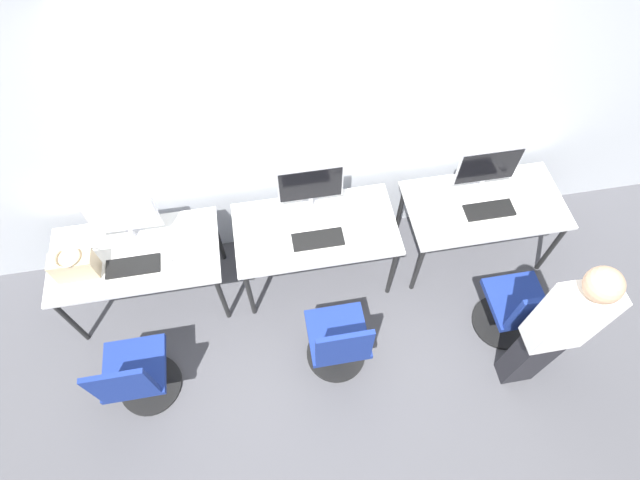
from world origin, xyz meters
name	(u,v)px	position (x,y,z in m)	size (l,w,h in m)	color
ground_plane	(323,306)	(0.00, 0.00, 0.00)	(20.00, 20.00, 0.00)	#4C4C51
wall_back	(304,121)	(0.00, 0.81, 1.40)	(12.00, 0.05, 2.80)	#B7BCC1
desk_left	(137,259)	(-1.39, 0.34, 0.64)	(1.27, 0.69, 0.71)	silver
monitor_left	(124,218)	(-1.39, 0.50, 0.96)	(0.51, 0.17, 0.44)	#B2B2B7
keyboard_left	(133,266)	(-1.39, 0.23, 0.72)	(0.40, 0.16, 0.02)	black
mouse_left	(169,258)	(-1.13, 0.25, 0.73)	(0.06, 0.09, 0.03)	silver
office_chair_left	(137,378)	(-1.45, -0.50, 0.37)	(0.48, 0.48, 0.90)	black
desk_center	(316,233)	(0.00, 0.34, 0.64)	(1.27, 0.69, 0.71)	silver
monitor_center	(311,187)	(0.00, 0.56, 0.96)	(0.51, 0.17, 0.44)	#B2B2B7
keyboard_center	(318,239)	(0.00, 0.23, 0.72)	(0.40, 0.16, 0.02)	black
mouse_center	(354,237)	(0.28, 0.21, 0.73)	(0.06, 0.09, 0.03)	silver
office_chair_center	(339,344)	(0.03, -0.49, 0.37)	(0.48, 0.48, 0.90)	black
desk_right	(483,209)	(1.39, 0.34, 0.64)	(1.27, 0.69, 0.71)	silver
monitor_right	(487,169)	(1.39, 0.51, 0.96)	(0.51, 0.17, 0.44)	#B2B2B7
keyboard_right	(489,210)	(1.39, 0.27, 0.72)	(0.40, 0.16, 0.02)	black
mouse_right	(520,202)	(1.66, 0.30, 0.73)	(0.06, 0.09, 0.03)	silver
office_chair_right	(517,310)	(1.46, -0.46, 0.37)	(0.48, 0.48, 0.90)	black
person_right	(557,330)	(1.40, -0.82, 0.89)	(0.36, 0.21, 1.64)	#232328
handbag	(74,266)	(-1.78, 0.24, 0.83)	(0.30, 0.18, 0.25)	tan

